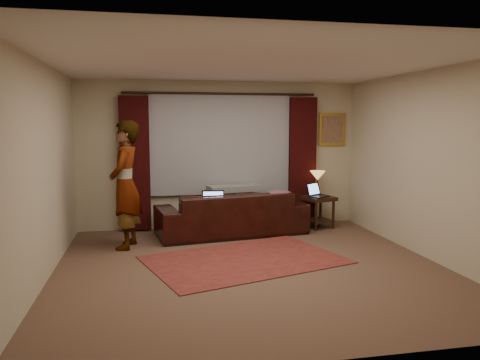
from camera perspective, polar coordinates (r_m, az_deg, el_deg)
name	(u,v)px	position (r m, az deg, el deg)	size (l,w,h in m)	color
floor	(250,267)	(6.23, 1.27, -10.59)	(5.00, 5.00, 0.01)	brown
ceiling	(251,64)	(5.98, 1.34, 13.96)	(5.00, 5.00, 0.02)	silver
wall_back	(220,155)	(8.41, -2.40, 3.08)	(5.00, 0.02, 2.60)	beige
wall_front	(322,200)	(3.58, 10.02, -2.38)	(5.00, 0.02, 2.60)	beige
wall_left	(43,172)	(5.95, -22.93, 0.88)	(0.02, 5.00, 2.60)	beige
wall_right	(427,165)	(6.95, 21.89, 1.74)	(0.02, 5.00, 2.60)	beige
sheer_curtain	(221,144)	(8.34, -2.34, 4.42)	(2.50, 0.05, 1.80)	#95959D
drape_left	(135,163)	(8.21, -12.67, 1.98)	(0.50, 0.14, 2.30)	black
drape_right	(302,161)	(8.67, 7.57, 2.34)	(0.50, 0.14, 2.30)	black
curtain_rod	(221,94)	(8.30, -2.32, 10.48)	(0.04, 0.04, 3.40)	black
picture_frame	(332,129)	(8.93, 11.13, 6.07)	(0.50, 0.04, 0.60)	gold
sofa	(232,205)	(7.88, -1.04, -3.05)	(2.48, 1.07, 1.00)	black
throw_blanket	(234,173)	(8.12, -0.77, 0.86)	(0.90, 0.36, 0.11)	gray
clothing_pile	(279,197)	(7.97, 4.76, -2.11)	(0.55, 0.42, 0.23)	#7D4B57
laptop_sofa	(213,200)	(7.55, -3.30, -2.47)	(0.37, 0.40, 0.27)	black
area_rug	(245,260)	(6.51, 0.56, -9.69)	(2.56, 1.71, 0.01)	maroon
end_table	(318,212)	(8.52, 9.52, -3.87)	(0.49, 0.49, 0.57)	black
tiffany_lamp	(317,183)	(8.56, 9.42, -0.38)	(0.28, 0.28, 0.44)	olive
laptop_table	(319,190)	(8.38, 9.64, -1.22)	(0.34, 0.37, 0.25)	black
person	(125,185)	(7.16, -13.80, -0.59)	(0.56, 0.56, 1.91)	gray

